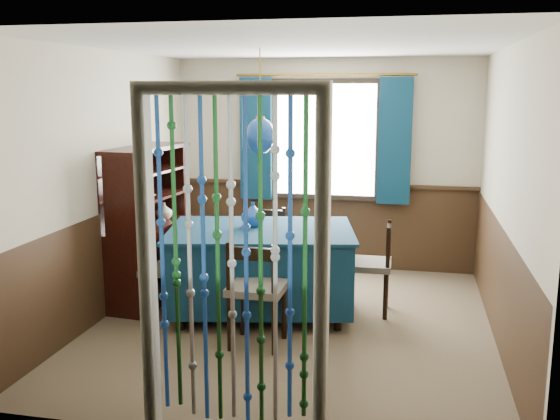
% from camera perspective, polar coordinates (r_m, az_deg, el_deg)
% --- Properties ---
extents(floor, '(4.00, 4.00, 0.00)m').
position_cam_1_polar(floor, '(5.87, 1.17, -10.35)').
color(floor, brown).
rests_on(floor, ground).
extents(ceiling, '(4.00, 4.00, 0.00)m').
position_cam_1_polar(ceiling, '(5.48, 1.28, 14.80)').
color(ceiling, silver).
rests_on(ceiling, ground).
extents(wall_back, '(3.60, 0.00, 3.60)m').
position_cam_1_polar(wall_back, '(7.50, 4.11, 4.16)').
color(wall_back, beige).
rests_on(wall_back, ground).
extents(wall_front, '(3.60, 0.00, 3.60)m').
position_cam_1_polar(wall_front, '(3.63, -4.72, -3.11)').
color(wall_front, beige).
rests_on(wall_front, ground).
extents(wall_left, '(0.00, 4.00, 4.00)m').
position_cam_1_polar(wall_left, '(6.13, -15.54, 2.28)').
color(wall_left, beige).
rests_on(wall_left, ground).
extents(wall_right, '(0.00, 4.00, 4.00)m').
position_cam_1_polar(wall_right, '(5.50, 19.98, 1.06)').
color(wall_right, beige).
rests_on(wall_right, ground).
extents(wainscot_back, '(3.60, 0.00, 3.60)m').
position_cam_1_polar(wainscot_back, '(7.61, 4.01, -1.47)').
color(wainscot_back, '#352314').
rests_on(wainscot_back, ground).
extents(wainscot_front, '(3.60, 0.00, 3.60)m').
position_cam_1_polar(wainscot_front, '(3.90, -4.48, -13.82)').
color(wainscot_front, '#352314').
rests_on(wainscot_front, ground).
extents(wainscot_left, '(0.00, 4.00, 4.00)m').
position_cam_1_polar(wainscot_left, '(6.28, -15.07, -4.50)').
color(wainscot_left, '#352314').
rests_on(wainscot_left, ground).
extents(wainscot_right, '(0.00, 4.00, 4.00)m').
position_cam_1_polar(wainscot_right, '(5.67, 19.33, -6.42)').
color(wainscot_right, '#352314').
rests_on(wainscot_right, ground).
extents(window, '(1.32, 0.12, 1.42)m').
position_cam_1_polar(window, '(7.42, 4.08, 6.42)').
color(window, black).
rests_on(window, wall_back).
extents(doorway, '(1.16, 0.12, 2.18)m').
position_cam_1_polar(doorway, '(3.74, -4.41, -5.87)').
color(doorway, silver).
rests_on(doorway, ground).
extents(dining_table, '(1.93, 1.51, 0.84)m').
position_cam_1_polar(dining_table, '(5.99, -1.74, -5.07)').
color(dining_table, '#0D2B43').
rests_on(dining_table, floor).
extents(chair_near, '(0.47, 0.45, 0.93)m').
position_cam_1_polar(chair_near, '(5.23, -2.18, -7.32)').
color(chair_near, black).
rests_on(chair_near, floor).
extents(chair_far, '(0.44, 0.42, 0.88)m').
position_cam_1_polar(chair_far, '(6.71, -1.39, -3.42)').
color(chair_far, black).
rests_on(chair_far, floor).
extents(chair_left, '(0.46, 0.47, 0.84)m').
position_cam_1_polar(chair_left, '(6.07, -10.88, -5.34)').
color(chair_left, black).
rests_on(chair_left, floor).
extents(chair_right, '(0.43, 0.45, 0.89)m').
position_cam_1_polar(chair_right, '(6.08, 8.42, -5.01)').
color(chair_right, black).
rests_on(chair_right, floor).
extents(sideboard, '(0.52, 1.24, 1.58)m').
position_cam_1_polar(sideboard, '(6.52, -11.84, -3.27)').
color(sideboard, black).
rests_on(sideboard, floor).
extents(pendant_lamp, '(0.26, 0.26, 0.95)m').
position_cam_1_polar(pendant_lamp, '(5.77, -1.81, 6.82)').
color(pendant_lamp, olive).
rests_on(pendant_lamp, ceiling).
extents(vase_table, '(0.26, 0.26, 0.22)m').
position_cam_1_polar(vase_table, '(6.00, -2.50, -0.48)').
color(vase_table, navy).
rests_on(vase_table, dining_table).
extents(bowl_shelf, '(0.27, 0.27, 0.05)m').
position_cam_1_polar(bowl_shelf, '(6.19, -12.34, 1.16)').
color(bowl_shelf, beige).
rests_on(bowl_shelf, sideboard).
extents(vase_sideboard, '(0.24, 0.24, 0.20)m').
position_cam_1_polar(vase_sideboard, '(6.67, -10.55, 0.01)').
color(vase_sideboard, beige).
rests_on(vase_sideboard, sideboard).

